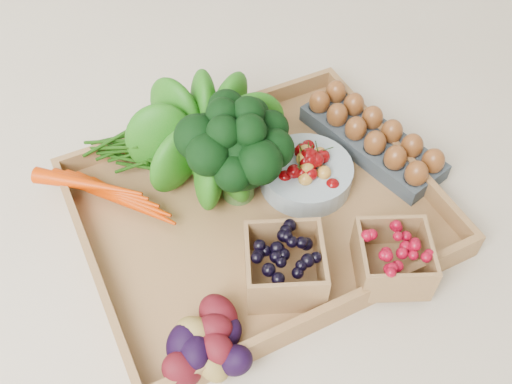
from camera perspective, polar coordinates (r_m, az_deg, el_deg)
name	(u,v)px	position (r m, az deg, el deg)	size (l,w,h in m)	color
ground	(256,215)	(0.95, 0.00, -2.31)	(4.00, 4.00, 0.00)	beige
tray	(256,212)	(0.94, 0.00, -2.03)	(0.55, 0.45, 0.01)	#9C7041
carrots	(112,194)	(0.95, -14.17, -0.19)	(0.19, 0.13, 0.04)	#C83200
lettuce	(207,128)	(0.94, -4.90, 6.38)	(0.17, 0.17, 0.17)	#145C0E
broccoli	(237,166)	(0.90, -1.87, 2.59)	(0.18, 0.18, 0.14)	black
cherry_bowl	(306,175)	(0.96, 5.01, 1.75)	(0.16, 0.16, 0.04)	#8C9EA5
egg_carton	(371,142)	(1.03, 11.44, 4.97)	(0.09, 0.27, 0.03)	#384147
potatoes	(205,339)	(0.78, -5.13, -14.45)	(0.13, 0.13, 0.07)	#440A11
punnet_blackberry	(284,266)	(0.83, 2.86, -7.36)	(0.11, 0.11, 0.08)	black
punnet_raspberry	(393,258)	(0.86, 13.52, -6.47)	(0.10, 0.10, 0.07)	maroon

